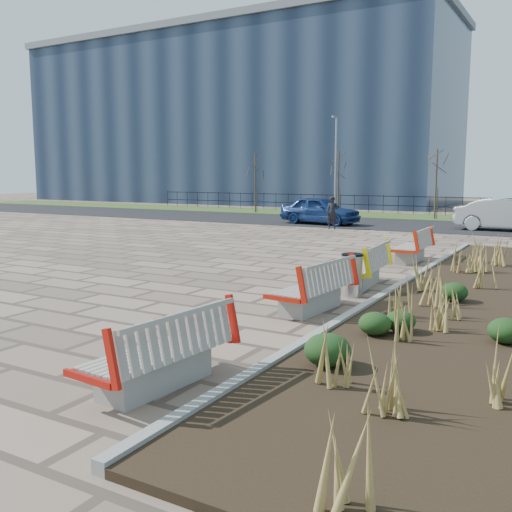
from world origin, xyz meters
The scene contains 19 objects.
ground centered at (0.00, 0.00, 0.00)m, with size 120.00×120.00×0.00m, color #876F5C.
planting_bed centered at (6.25, 5.00, 0.05)m, with size 4.50×18.00×0.10m, color black.
planting_curb centered at (3.92, 5.00, 0.07)m, with size 0.16×18.00×0.15m, color gray.
grass_verge_far centered at (0.00, 28.00, 0.02)m, with size 80.00×5.00×0.04m, color #33511E.
road centered at (0.00, 22.00, 0.01)m, with size 80.00×7.00×0.02m, color black.
bench_a centered at (3.00, -2.10, 0.50)m, with size 0.90×2.10×1.00m, color #B4140C, non-canonical shape.
bench_b centered at (3.00, 2.49, 0.50)m, with size 0.90×2.10×1.00m, color #AA190B, non-canonical shape.
bench_c centered at (3.00, 5.34, 0.50)m, with size 0.90×2.10×1.00m, color #FAEA0D, non-canonical shape.
bench_d centered at (3.00, 9.75, 0.50)m, with size 0.90×2.10×1.00m, color red, non-canonical shape.
litter_bin centered at (3.21, 4.17, 0.45)m, with size 0.45×0.45×0.90m, color #B2B2B7.
pedestrian centered at (-2.96, 18.16, 0.78)m, with size 0.57×0.37×1.55m, color black.
car_blue centered at (-4.49, 20.21, 0.74)m, with size 1.70×4.23×1.44m, color navy.
car_silver centered at (4.38, 21.22, 0.75)m, with size 1.55×4.46×1.47m, color #AAACB1.
tree_a centered at (-12.00, 26.50, 2.04)m, with size 1.40×1.40×4.00m, color #4C3D2D, non-canonical shape.
tree_b centered at (-6.00, 26.50, 2.04)m, with size 1.40×1.40×4.00m, color #4C3D2D, non-canonical shape.
tree_c centered at (0.00, 26.50, 2.04)m, with size 1.40×1.40×4.00m, color #4C3D2D, non-canonical shape.
lamp_west centered at (-6.00, 26.00, 3.04)m, with size 0.24×0.60×6.00m, color gray, non-canonical shape.
railing_fence centered at (0.00, 29.50, 0.64)m, with size 44.00×0.10×1.20m, color black, non-canonical shape.
building_glass centered at (-22.00, 40.00, 7.50)m, with size 40.00×14.00×15.00m, color #192338.
Camera 1 is at (7.42, -7.34, 2.62)m, focal length 40.00 mm.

